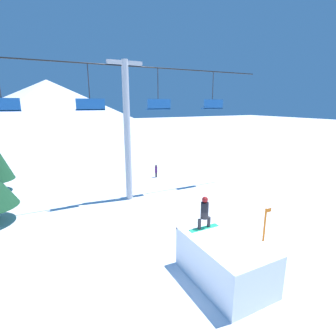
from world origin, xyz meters
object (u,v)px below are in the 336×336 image
snowboarder (205,213)px  trail_marker (265,224)px  snow_ramp (225,260)px  distant_skier (156,170)px

snowboarder → trail_marker: bearing=4.1°
snow_ramp → trail_marker: (3.79, 1.49, 0.07)m
distant_skier → trail_marker: bearing=-90.4°
snowboarder → trail_marker: size_ratio=0.80×
distant_skier → snow_ramp: bearing=-104.7°
snow_ramp → trail_marker: 4.08m
snow_ramp → distant_skier: bearing=75.3°
snow_ramp → distant_skier: 15.33m
snowboarder → trail_marker: snowboarder is taller
snow_ramp → trail_marker: size_ratio=2.09×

